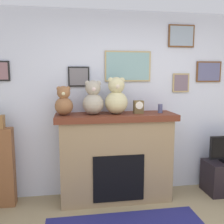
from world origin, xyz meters
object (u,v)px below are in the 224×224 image
Objects in this scene: fireplace at (116,157)px; teddy_bear_brown at (64,102)px; candle_jar at (160,109)px; teddy_bear_cream at (93,99)px; teddy_bear_grey at (116,97)px; mantel_clock at (138,107)px.

teddy_bear_brown is (-0.68, -0.02, 0.77)m from fireplace.
candle_jar is at bearing -1.65° from fireplace.
candle_jar is 0.93m from teddy_bear_cream.
fireplace is at bearing 101.93° from teddy_bear_grey.
mantel_clock is at bearing -0.16° from teddy_bear_grey.
candle_jar is at bearing 0.27° from mantel_clock.
mantel_clock is (0.31, -0.02, 0.68)m from fireplace.
teddy_bear_cream is (-0.92, -0.00, 0.14)m from candle_jar.
fireplace is 3.28× the size of teddy_bear_grey.
teddy_bear_cream is at bearing -0.01° from teddy_bear_brown.
candle_jar is at bearing 0.06° from teddy_bear_grey.
teddy_bear_cream is (-0.30, -0.02, 0.80)m from fireplace.
candle_jar is 0.31m from mantel_clock.
teddy_bear_grey is (0.68, -0.00, 0.05)m from teddy_bear_brown.
mantel_clock is (-0.31, -0.00, 0.03)m from candle_jar.
teddy_bear_brown reaches higher than fireplace.
teddy_bear_grey reaches higher than teddy_bear_brown.
teddy_bear_brown reaches higher than candle_jar.
teddy_bear_brown is (-1.30, -0.00, 0.11)m from candle_jar.
fireplace is 0.82m from teddy_bear_grey.
teddy_bear_grey is (0.31, -0.00, 0.02)m from teddy_bear_cream.
candle_jar is 0.70× the size of mantel_clock.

